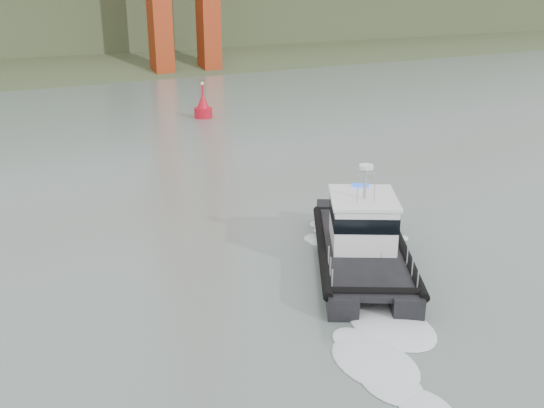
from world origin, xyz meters
The scene contains 3 objects.
ground centered at (0.00, 0.00, 0.00)m, with size 400.00×400.00×0.00m, color slate.
patrol_boat centered at (2.79, 5.78, 1.34)m, with size 9.19×11.51×5.36m.
nav_buoy centered at (10.50, 42.66, 1.04)m, with size 1.90×1.90×3.96m.
Camera 1 is at (-14.91, -15.94, 13.23)m, focal length 40.00 mm.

